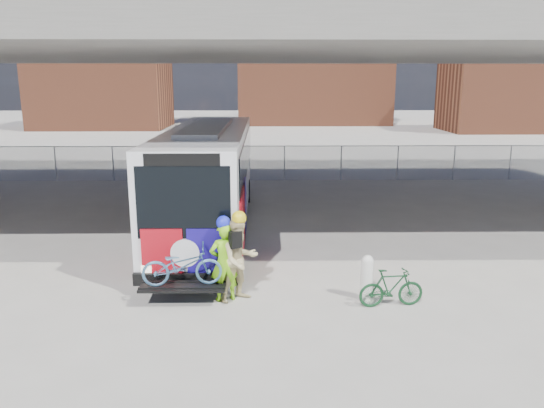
{
  "coord_description": "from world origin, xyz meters",
  "views": [
    {
      "loc": [
        -0.1,
        -15.66,
        5.15
      ],
      "look_at": [
        0.15,
        -0.44,
        1.6
      ],
      "focal_mm": 35.0,
      "sensor_mm": 36.0,
      "label": 1
    }
  ],
  "objects_px": {
    "cyclist_hivis": "(224,260)",
    "cyclist_tan": "(240,259)",
    "bollard": "(367,276)",
    "bike_parked": "(391,288)",
    "bus": "(209,170)"
  },
  "relations": [
    {
      "from": "bus",
      "to": "cyclist_hivis",
      "type": "xyz_separation_m",
      "value": [
        0.96,
        -6.31,
        -1.1
      ]
    },
    {
      "from": "bollard",
      "to": "bike_parked",
      "type": "height_order",
      "value": "bollard"
    },
    {
      "from": "cyclist_tan",
      "to": "bollard",
      "type": "bearing_deg",
      "value": -34.88
    },
    {
      "from": "cyclist_hivis",
      "to": "cyclist_tan",
      "type": "height_order",
      "value": "cyclist_tan"
    },
    {
      "from": "cyclist_tan",
      "to": "bike_parked",
      "type": "relative_size",
      "value": 1.44
    },
    {
      "from": "cyclist_hivis",
      "to": "bike_parked",
      "type": "distance_m",
      "value": 3.97
    },
    {
      "from": "bollard",
      "to": "bike_parked",
      "type": "relative_size",
      "value": 0.73
    },
    {
      "from": "bollard",
      "to": "bike_parked",
      "type": "bearing_deg",
      "value": -42.55
    },
    {
      "from": "cyclist_hivis",
      "to": "cyclist_tan",
      "type": "bearing_deg",
      "value": 161.13
    },
    {
      "from": "bus",
      "to": "bike_parked",
      "type": "height_order",
      "value": "bus"
    },
    {
      "from": "cyclist_hivis",
      "to": "bike_parked",
      "type": "height_order",
      "value": "cyclist_hivis"
    },
    {
      "from": "bike_parked",
      "to": "bollard",
      "type": "bearing_deg",
      "value": 41.27
    },
    {
      "from": "bollard",
      "to": "cyclist_tan",
      "type": "height_order",
      "value": "cyclist_tan"
    },
    {
      "from": "bike_parked",
      "to": "bus",
      "type": "bearing_deg",
      "value": 29.52
    },
    {
      "from": "cyclist_tan",
      "to": "bike_parked",
      "type": "distance_m",
      "value": 3.61
    }
  ]
}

